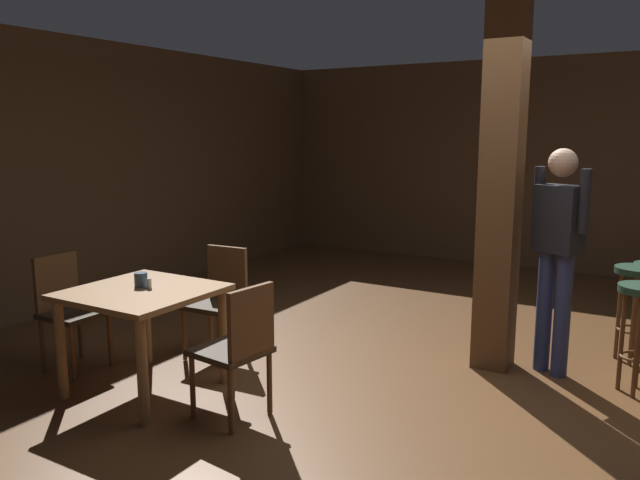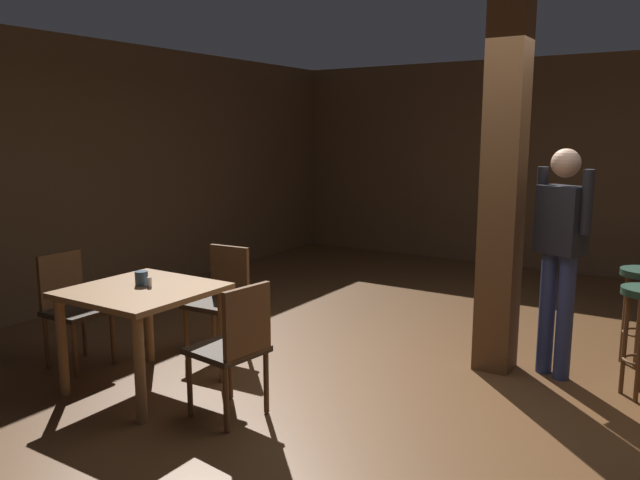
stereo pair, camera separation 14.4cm
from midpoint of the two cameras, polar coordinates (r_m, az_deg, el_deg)
name	(u,v)px [view 2 (the right image)]	position (r m, az deg, el deg)	size (l,w,h in m)	color
ground_plane	(431,384)	(4.81, 10.97, -12.80)	(10.80, 10.80, 0.00)	brown
wall_back	(569,166)	(8.80, 22.28, 6.30)	(8.00, 0.10, 2.80)	brown
wall_left	(75,174)	(6.97, -20.91, 5.63)	(0.10, 9.00, 2.80)	brown
pillar	(503,191)	(4.92, 17.18, 4.32)	(0.28, 0.28, 2.80)	brown
dining_table	(143,305)	(4.61, -15.02, -5.79)	(0.93, 0.93, 0.75)	brown
chair_west	(71,303)	(5.28, -21.07, -5.42)	(0.42, 0.42, 0.89)	#2D2319
chair_north	(222,295)	(5.22, -8.20, -4.99)	(0.45, 0.45, 0.89)	#2D2319
chair_east	(235,344)	(4.05, -6.75, -9.41)	(0.47, 0.47, 0.89)	#2D2319
napkin_cup	(142,278)	(4.64, -15.16, -3.39)	(0.09, 0.09, 0.10)	#33475B
salt_shaker	(149,282)	(4.57, -14.46, -3.76)	(0.03, 0.03, 0.07)	silver
standing_person	(560,246)	(4.96, 21.90, -0.55)	(0.46, 0.33, 1.72)	black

